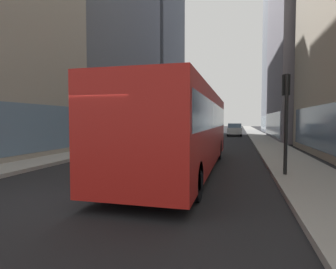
% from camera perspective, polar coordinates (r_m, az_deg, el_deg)
% --- Properties ---
extents(ground_plane, '(120.00, 120.00, 0.00)m').
position_cam_1_polar(ground_plane, '(41.45, 9.83, 0.11)').
color(ground_plane, black).
extents(sidewalk_left, '(2.40, 110.00, 0.15)m').
position_cam_1_polar(sidewalk_left, '(42.29, 2.11, 0.30)').
color(sidewalk_left, gray).
rests_on(sidewalk_left, ground).
extents(sidewalk_right, '(2.40, 110.00, 0.15)m').
position_cam_1_polar(sidewalk_right, '(41.38, 17.72, 0.11)').
color(sidewalk_right, gray).
rests_on(sidewalk_right, ground).
extents(building_left_mid, '(8.90, 19.44, 25.27)m').
position_cam_1_polar(building_left_mid, '(33.39, -14.59, 21.39)').
color(building_left_mid, '#4C515B').
rests_on(building_left_mid, ground).
extents(building_left_far, '(8.90, 16.10, 26.45)m').
position_cam_1_polar(building_left_far, '(50.89, -3.45, 15.64)').
color(building_left_far, '#4C515B').
rests_on(building_left_far, ground).
extents(building_right_far, '(8.58, 17.66, 40.77)m').
position_cam_1_polar(building_right_far, '(53.68, 24.71, 22.67)').
color(building_right_far, slate).
rests_on(building_right_far, ground).
extents(transit_bus, '(2.78, 11.53, 3.05)m').
position_cam_1_polar(transit_bus, '(11.02, 3.18, 1.83)').
color(transit_bus, red).
rests_on(transit_bus, ground).
extents(car_white_van, '(1.79, 4.65, 1.62)m').
position_cam_1_polar(car_white_van, '(37.01, 13.62, 1.02)').
color(car_white_van, silver).
rests_on(car_white_van, ground).
extents(car_red_coupe, '(1.84, 4.02, 1.62)m').
position_cam_1_polar(car_red_coupe, '(37.41, 7.49, 1.09)').
color(car_red_coupe, red).
rests_on(car_red_coupe, ground).
extents(car_grey_wagon, '(1.83, 4.34, 1.62)m').
position_cam_1_polar(car_grey_wagon, '(19.95, 1.25, -0.44)').
color(car_grey_wagon, slate).
rests_on(car_grey_wagon, ground).
extents(car_silver_sedan, '(1.92, 4.33, 1.62)m').
position_cam_1_polar(car_silver_sedan, '(27.58, 1.57, 0.48)').
color(car_silver_sedan, '#B7BABF').
rests_on(car_silver_sedan, ground).
extents(box_truck, '(2.30, 7.50, 3.05)m').
position_cam_1_polar(box_truck, '(46.14, 6.83, 2.48)').
color(box_truck, '#A51919').
rests_on(box_truck, ground).
extents(dalmatian_dog, '(0.22, 0.96, 0.72)m').
position_cam_1_polar(dalmatian_dog, '(7.95, -14.42, -7.85)').
color(dalmatian_dog, white).
rests_on(dalmatian_dog, ground).
extents(traffic_light_near, '(0.24, 0.40, 3.40)m').
position_cam_1_polar(traffic_light_near, '(10.25, 23.20, 5.20)').
color(traffic_light_near, black).
rests_on(traffic_light_near, sidewalk_right).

